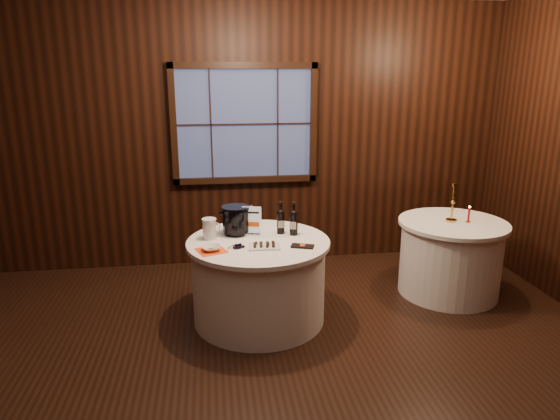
{
  "coord_description": "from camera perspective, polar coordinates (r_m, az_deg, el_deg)",
  "views": [
    {
      "loc": [
        -0.4,
        -3.2,
        2.24
      ],
      "look_at": [
        0.18,
        0.9,
        1.07
      ],
      "focal_mm": 32.0,
      "sensor_mm": 36.0,
      "label": 1
    }
  ],
  "objects": [
    {
      "name": "back_wall",
      "position": [
        5.73,
        -4.06,
        8.74
      ],
      "size": [
        6.0,
        0.1,
        3.0
      ],
      "color": "black",
      "rests_on": "ground"
    },
    {
      "name": "port_bottle_right",
      "position": [
        4.57,
        1.58,
        -1.24
      ],
      "size": [
        0.07,
        0.08,
        0.31
      ],
      "rotation": [
        0.0,
        0.0,
        -0.3
      ],
      "color": "black",
      "rests_on": "main_table"
    },
    {
      "name": "chocolate_box",
      "position": [
        4.3,
        2.59,
        -4.15
      ],
      "size": [
        0.21,
        0.16,
        0.02
      ],
      "primitive_type": "cube",
      "rotation": [
        0.0,
        0.0,
        -0.34
      ],
      "color": "black",
      "rests_on": "main_table"
    },
    {
      "name": "brass_candlestick",
      "position": [
        5.26,
        19.1,
        0.25
      ],
      "size": [
        0.11,
        0.11,
        0.39
      ],
      "color": "gold",
      "rests_on": "side_table"
    },
    {
      "name": "sign_stand",
      "position": [
        4.58,
        -3.22,
        -1.73
      ],
      "size": [
        0.17,
        0.12,
        0.28
      ],
      "rotation": [
        0.0,
        0.0,
        -0.24
      ],
      "color": "silver",
      "rests_on": "main_table"
    },
    {
      "name": "red_candle",
      "position": [
        5.29,
        20.76,
        -0.64
      ],
      "size": [
        0.05,
        0.05,
        0.18
      ],
      "color": "gold",
      "rests_on": "side_table"
    },
    {
      "name": "grape_bunch",
      "position": [
        4.27,
        -4.77,
        -4.16
      ],
      "size": [
        0.16,
        0.07,
        0.04
      ],
      "rotation": [
        0.0,
        0.0,
        0.12
      ],
      "color": "black",
      "rests_on": "main_table"
    },
    {
      "name": "ground",
      "position": [
        3.92,
        -0.84,
        -19.07
      ],
      "size": [
        6.0,
        6.0,
        0.0
      ],
      "primitive_type": "plane",
      "color": "black",
      "rests_on": "ground"
    },
    {
      "name": "main_table",
      "position": [
        4.6,
        -2.44,
        -7.99
      ],
      "size": [
        1.28,
        1.28,
        0.77
      ],
      "color": "white",
      "rests_on": "ground"
    },
    {
      "name": "cracker_bowl",
      "position": [
        4.24,
        -7.86,
        -4.34
      ],
      "size": [
        0.18,
        0.18,
        0.04
      ],
      "primitive_type": "imported",
      "rotation": [
        0.0,
        0.0,
        0.12
      ],
      "color": "white",
      "rests_on": "orange_napkin"
    },
    {
      "name": "port_bottle_left",
      "position": [
        4.61,
        0.08,
        -1.12
      ],
      "size": [
        0.07,
        0.08,
        0.3
      ],
      "rotation": [
        0.0,
        0.0,
        -0.08
      ],
      "color": "black",
      "rests_on": "main_table"
    },
    {
      "name": "orange_napkin",
      "position": [
        4.25,
        -7.85,
        -4.61
      ],
      "size": [
        0.29,
        0.29,
        0.0
      ],
      "primitive_type": "cube",
      "rotation": [
        0.0,
        0.0,
        0.36
      ],
      "color": "#FD4915",
      "rests_on": "main_table"
    },
    {
      "name": "ice_bucket",
      "position": [
        4.6,
        -5.07,
        -1.1
      ],
      "size": [
        0.26,
        0.26,
        0.27
      ],
      "color": "black",
      "rests_on": "main_table"
    },
    {
      "name": "chocolate_plate",
      "position": [
        4.29,
        -1.79,
        -4.09
      ],
      "size": [
        0.28,
        0.2,
        0.04
      ],
      "rotation": [
        0.0,
        0.0,
        -0.07
      ],
      "color": "white",
      "rests_on": "main_table"
    },
    {
      "name": "glass_pitcher",
      "position": [
        4.52,
        -8.05,
        -2.12
      ],
      "size": [
        0.17,
        0.13,
        0.19
      ],
      "rotation": [
        0.0,
        0.0,
        0.39
      ],
      "color": "white",
      "rests_on": "main_table"
    },
    {
      "name": "side_table",
      "position": [
        5.42,
        18.85,
        -5.11
      ],
      "size": [
        1.08,
        1.08,
        0.77
      ],
      "color": "white",
      "rests_on": "ground"
    }
  ]
}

